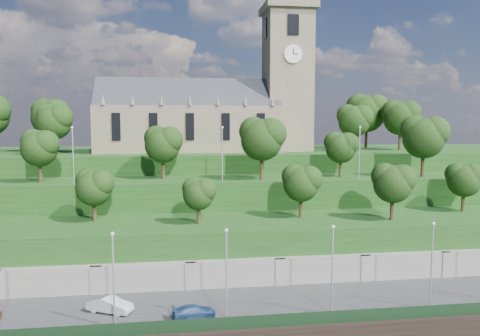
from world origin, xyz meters
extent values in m
cube|color=#2D2D30|center=(0.00, 6.00, 1.00)|extent=(160.00, 12.00, 2.00)
cube|color=black|center=(0.00, 0.60, 2.60)|extent=(160.00, 0.10, 1.20)
cube|color=slate|center=(0.00, 12.00, 2.50)|extent=(160.00, 2.00, 5.00)
cube|color=slate|center=(-15.00, 11.20, 2.50)|extent=(1.20, 0.60, 5.00)
cube|color=slate|center=(-5.00, 11.20, 2.50)|extent=(1.20, 0.60, 5.00)
cube|color=slate|center=(5.00, 11.20, 2.50)|extent=(1.20, 0.60, 5.00)
cube|color=slate|center=(15.00, 11.20, 2.50)|extent=(1.20, 0.60, 5.00)
cube|color=slate|center=(25.00, 11.20, 2.50)|extent=(1.20, 0.60, 5.00)
cube|color=#163913|center=(0.00, 18.00, 4.00)|extent=(160.00, 12.00, 8.00)
cube|color=#163913|center=(0.00, 29.00, 6.00)|extent=(160.00, 10.00, 12.00)
cube|color=#163913|center=(0.00, 50.00, 7.50)|extent=(160.00, 32.00, 15.00)
cube|color=brown|center=(-4.00, 46.00, 19.00)|extent=(32.00, 12.00, 8.00)
cube|color=#26292E|center=(-4.00, 46.00, 23.00)|extent=(32.00, 10.18, 10.18)
cone|color=brown|center=(-18.00, 40.00, 23.90)|extent=(0.70, 0.70, 1.80)
cone|color=brown|center=(-13.33, 40.00, 23.90)|extent=(0.70, 0.70, 1.80)
cone|color=brown|center=(-8.67, 40.00, 23.90)|extent=(0.70, 0.70, 1.80)
cone|color=brown|center=(-4.00, 40.00, 23.90)|extent=(0.70, 0.70, 1.80)
cone|color=brown|center=(0.67, 40.00, 23.90)|extent=(0.70, 0.70, 1.80)
cone|color=brown|center=(5.33, 40.00, 23.90)|extent=(0.70, 0.70, 1.80)
cone|color=brown|center=(10.00, 40.00, 23.90)|extent=(0.70, 0.70, 1.80)
cube|color=black|center=(-16.00, 39.92, 19.50)|extent=(1.40, 0.25, 4.50)
cube|color=black|center=(-10.00, 39.92, 19.50)|extent=(1.40, 0.25, 4.50)
cube|color=black|center=(-4.00, 39.92, 19.50)|extent=(1.40, 0.25, 4.50)
cube|color=black|center=(2.00, 39.92, 19.50)|extent=(1.40, 0.25, 4.50)
cube|color=black|center=(8.00, 39.92, 19.50)|extent=(1.40, 0.25, 4.50)
cube|color=brown|center=(14.00, 46.00, 27.50)|extent=(8.00, 8.00, 25.00)
cube|color=brown|center=(14.00, 46.00, 40.60)|extent=(9.20, 9.20, 1.20)
cone|color=brown|center=(10.00, 50.00, 41.80)|extent=(0.80, 0.80, 1.60)
cone|color=brown|center=(18.00, 50.00, 41.80)|extent=(0.80, 0.80, 1.60)
cube|color=black|center=(14.00, 41.92, 37.00)|extent=(2.00, 0.25, 3.50)
cube|color=black|center=(14.00, 50.08, 37.00)|extent=(2.00, 0.25, 3.50)
cube|color=black|center=(9.92, 46.00, 37.00)|extent=(0.25, 2.00, 3.50)
cube|color=black|center=(18.08, 46.00, 37.00)|extent=(0.25, 2.00, 3.50)
cylinder|color=white|center=(14.00, 41.88, 32.00)|extent=(3.20, 0.30, 3.20)
cylinder|color=white|center=(18.12, 46.00, 32.00)|extent=(0.30, 3.20, 3.20)
cube|color=black|center=(14.00, 41.70, 32.50)|extent=(0.12, 0.05, 1.10)
cube|color=black|center=(14.40, 41.70, 32.00)|extent=(0.80, 0.05, 0.12)
cylinder|color=#2E2312|center=(-16.41, 20.00, 9.42)|extent=(0.49, 0.49, 2.83)
sphere|color=black|center=(-16.41, 20.00, 12.16)|extent=(4.41, 4.41, 4.41)
sphere|color=black|center=(-15.53, 19.56, 12.82)|extent=(3.31, 3.31, 3.31)
sphere|color=black|center=(-17.19, 20.55, 13.04)|extent=(3.09, 3.09, 3.09)
cylinder|color=#2E2312|center=(-3.78, 17.00, 9.20)|extent=(0.47, 0.47, 2.40)
sphere|color=black|center=(-3.78, 17.00, 11.52)|extent=(3.74, 3.74, 3.74)
sphere|color=black|center=(-3.03, 16.63, 12.08)|extent=(2.80, 2.80, 2.80)
sphere|color=black|center=(-4.43, 17.47, 12.27)|extent=(2.61, 2.61, 2.61)
cylinder|color=#2E2312|center=(9.43, 19.00, 9.48)|extent=(0.49, 0.49, 2.95)
sphere|color=black|center=(9.43, 19.00, 12.33)|extent=(4.59, 4.59, 4.59)
sphere|color=black|center=(10.35, 18.54, 13.02)|extent=(3.45, 3.45, 3.45)
sphere|color=black|center=(8.63, 19.57, 13.25)|extent=(3.22, 3.22, 3.22)
cylinder|color=#2E2312|center=(20.37, 16.00, 9.54)|extent=(0.50, 0.50, 3.08)
sphere|color=black|center=(20.37, 16.00, 12.52)|extent=(4.79, 4.79, 4.79)
sphere|color=black|center=(21.33, 15.52, 13.23)|extent=(3.59, 3.59, 3.59)
sphere|color=black|center=(19.53, 16.60, 13.47)|extent=(3.35, 3.35, 3.35)
cylinder|color=#2E2312|center=(32.65, 20.00, 9.44)|extent=(0.49, 0.49, 2.88)
sphere|color=black|center=(32.65, 20.00, 12.22)|extent=(4.47, 4.47, 4.47)
sphere|color=black|center=(33.54, 19.55, 12.89)|extent=(3.36, 3.36, 3.36)
sphere|color=black|center=(31.86, 20.56, 13.11)|extent=(3.13, 3.13, 3.13)
cylinder|color=#2E2312|center=(-24.81, 28.00, 13.57)|extent=(0.50, 0.50, 3.14)
sphere|color=black|center=(-24.81, 28.00, 16.60)|extent=(4.88, 4.88, 4.88)
sphere|color=black|center=(-23.84, 27.51, 17.33)|extent=(3.66, 3.66, 3.66)
sphere|color=black|center=(-25.67, 28.61, 17.58)|extent=(3.42, 3.42, 3.42)
cylinder|color=#2E2312|center=(-8.28, 30.00, 13.66)|extent=(0.51, 0.51, 3.32)
sphere|color=black|center=(-8.28, 30.00, 16.87)|extent=(5.17, 5.17, 5.17)
sphere|color=black|center=(-7.24, 29.48, 17.65)|extent=(3.88, 3.88, 3.88)
sphere|color=black|center=(-9.18, 30.65, 17.91)|extent=(3.62, 3.62, 3.62)
cylinder|color=#2E2312|center=(5.75, 27.00, 13.94)|extent=(0.53, 0.53, 3.87)
sphere|color=black|center=(5.75, 27.00, 17.68)|extent=(6.02, 6.02, 6.02)
sphere|color=black|center=(6.96, 26.40, 18.58)|extent=(4.52, 4.52, 4.52)
sphere|color=black|center=(4.70, 27.75, 18.88)|extent=(4.22, 4.22, 4.22)
cylinder|color=#2E2312|center=(18.27, 29.00, 13.47)|extent=(0.49, 0.49, 2.93)
sphere|color=black|center=(18.27, 29.00, 16.30)|extent=(4.56, 4.56, 4.56)
sphere|color=black|center=(19.18, 28.54, 16.99)|extent=(3.42, 3.42, 3.42)
sphere|color=black|center=(17.47, 29.57, 17.22)|extent=(3.20, 3.20, 3.20)
cylinder|color=#2E2312|center=(30.44, 27.00, 14.00)|extent=(0.54, 0.54, 4.00)
sphere|color=black|center=(30.44, 27.00, 17.86)|extent=(6.22, 6.22, 6.22)
sphere|color=black|center=(31.68, 26.38, 18.80)|extent=(4.67, 4.67, 4.67)
sphere|color=black|center=(29.35, 27.78, 19.11)|extent=(4.35, 4.35, 4.35)
cylinder|color=#2E2312|center=(-28.33, 48.00, 17.04)|extent=(0.54, 0.54, 4.07)
sphere|color=black|center=(-28.33, 48.00, 20.98)|extent=(6.34, 6.34, 6.34)
sphere|color=black|center=(-27.06, 47.37, 21.93)|extent=(4.75, 4.75, 4.75)
sphere|color=black|center=(-29.44, 48.79, 22.24)|extent=(4.44, 4.44, 4.44)
cylinder|color=#2E2312|center=(-25.70, 40.00, 16.75)|extent=(0.52, 0.52, 3.50)
sphere|color=black|center=(-25.70, 40.00, 20.13)|extent=(5.44, 5.44, 5.44)
sphere|color=black|center=(-24.61, 39.46, 20.95)|extent=(4.08, 4.08, 4.08)
sphere|color=black|center=(-26.65, 40.68, 21.22)|extent=(3.81, 3.81, 3.81)
cylinder|color=#2E2312|center=(25.43, 42.00, 16.82)|extent=(0.52, 0.52, 3.64)
sphere|color=black|center=(25.43, 42.00, 20.33)|extent=(5.66, 5.66, 5.66)
sphere|color=black|center=(26.56, 41.43, 21.18)|extent=(4.24, 4.24, 4.24)
sphere|color=black|center=(24.44, 42.71, 21.47)|extent=(3.96, 3.96, 3.96)
cylinder|color=#2E2312|center=(31.14, 50.00, 17.35)|extent=(0.57, 0.57, 4.69)
sphere|color=black|center=(31.14, 50.00, 21.88)|extent=(7.30, 7.30, 7.30)
sphere|color=black|center=(32.60, 49.27, 22.98)|extent=(5.48, 5.48, 5.48)
sphere|color=black|center=(29.87, 50.91, 23.35)|extent=(5.11, 5.11, 5.11)
cylinder|color=#2E2312|center=(35.22, 44.00, 17.02)|extent=(0.54, 0.54, 4.05)
sphere|color=black|center=(35.22, 44.00, 20.93)|extent=(6.29, 6.29, 6.29)
sphere|color=black|center=(36.48, 43.37, 21.88)|extent=(4.72, 4.72, 4.72)
sphere|color=black|center=(34.12, 44.79, 22.19)|extent=(4.41, 4.41, 4.41)
cylinder|color=#B2B2B7|center=(-12.00, 2.50, 6.19)|extent=(0.16, 0.16, 8.37)
sphere|color=silver|center=(-12.00, 2.50, 10.49)|extent=(0.36, 0.36, 0.36)
cylinder|color=#B2B2B7|center=(-2.00, 2.50, 6.19)|extent=(0.16, 0.16, 8.37)
sphere|color=silver|center=(-2.00, 2.50, 10.49)|extent=(0.36, 0.36, 0.36)
cylinder|color=#B2B2B7|center=(8.00, 2.50, 6.19)|extent=(0.16, 0.16, 8.37)
sphere|color=silver|center=(8.00, 2.50, 10.49)|extent=(0.36, 0.36, 0.36)
cylinder|color=#B2B2B7|center=(18.00, 2.50, 6.19)|extent=(0.16, 0.16, 8.37)
sphere|color=silver|center=(18.00, 2.50, 10.49)|extent=(0.36, 0.36, 0.36)
cylinder|color=#B2B2B7|center=(-20.00, 26.00, 15.68)|extent=(0.16, 0.16, 7.37)
sphere|color=silver|center=(-20.00, 26.00, 19.49)|extent=(0.36, 0.36, 0.36)
cylinder|color=#B2B2B7|center=(0.00, 26.00, 15.68)|extent=(0.16, 0.16, 7.37)
sphere|color=silver|center=(0.00, 26.00, 19.49)|extent=(0.36, 0.36, 0.36)
cylinder|color=#B2B2B7|center=(20.00, 26.00, 15.68)|extent=(0.16, 0.16, 7.37)
sphere|color=silver|center=(20.00, 26.00, 19.49)|extent=(0.36, 0.36, 0.36)
imported|color=#9E9DA1|center=(-12.89, 6.03, 2.74)|extent=(4.74, 3.32, 1.48)
imported|color=navy|center=(-4.93, 3.69, 2.59)|extent=(4.30, 2.28, 1.19)
camera|label=1|loc=(-6.45, -38.64, 20.18)|focal=35.00mm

